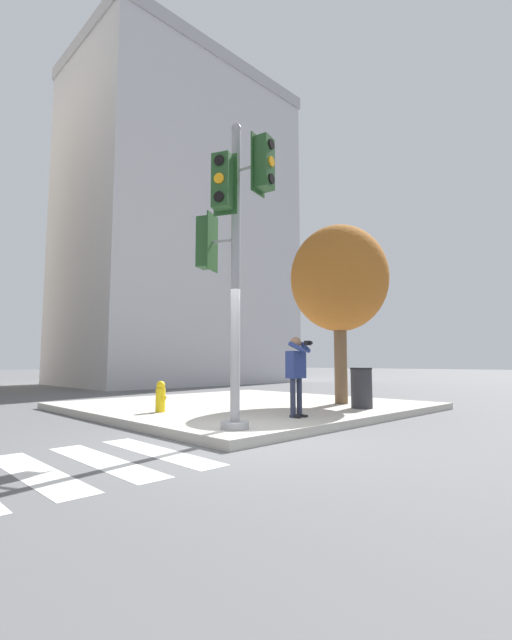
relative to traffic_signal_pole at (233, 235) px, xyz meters
name	(u,v)px	position (x,y,z in m)	size (l,w,h in m)	color
ground_plane	(233,443)	(-0.13, -0.18, -3.41)	(160.00, 160.00, 0.00)	#5B5B5E
sidewalk_corner	(244,406)	(3.37, 3.32, -3.32)	(8.00, 8.00, 0.17)	#BCB7AD
traffic_signal_pole	(233,235)	(0.00, 0.00, 0.00)	(1.01, 1.41, 5.31)	#939399
person_photographer	(296,368)	(2.02, 0.32, -2.27)	(0.50, 0.53, 1.61)	black
street_tree	(339,279)	(5.05, 1.32, 0.12)	(2.65, 2.65, 4.86)	brown
fire_hydrant	(161,397)	(0.55, 3.02, -2.91)	(0.22, 0.28, 0.68)	yellow
trash_bin	(362,388)	(4.44, 0.32, -2.76)	(0.53, 0.53, 0.97)	#2D2D33
building_right	(180,228)	(10.49, 17.02, 6.41)	(13.45, 8.90, 19.61)	#BCBCC1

